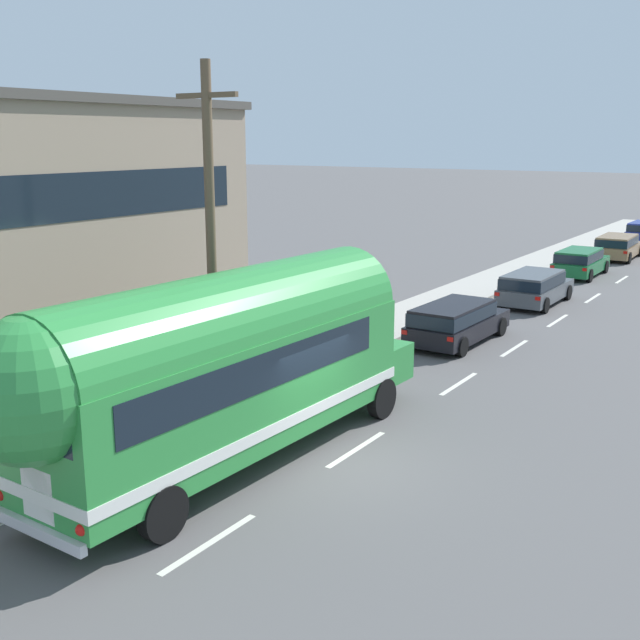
{
  "coord_description": "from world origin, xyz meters",
  "views": [
    {
      "loc": [
        8.19,
        -13.13,
        6.74
      ],
      "look_at": [
        -2.07,
        2.55,
        2.35
      ],
      "focal_mm": 43.79,
      "sensor_mm": 36.0,
      "label": 1
    }
  ],
  "objects_px": {
    "utility_pole": "(211,237)",
    "painted_bus": "(217,364)",
    "car_second": "(534,286)",
    "car_third": "(580,261)",
    "car_fourth": "(617,245)",
    "car_lead": "(455,320)"
  },
  "relations": [
    {
      "from": "car_lead",
      "to": "car_third",
      "type": "xyz_separation_m",
      "value": [
        -0.08,
        15.41,
        -0.01
      ]
    },
    {
      "from": "utility_pole",
      "to": "car_third",
      "type": "bearing_deg",
      "value": 84.84
    },
    {
      "from": "car_lead",
      "to": "car_fourth",
      "type": "bearing_deg",
      "value": 89.65
    },
    {
      "from": "painted_bus",
      "to": "car_second",
      "type": "xyz_separation_m",
      "value": [
        0.1,
        19.77,
        -1.51
      ]
    },
    {
      "from": "utility_pole",
      "to": "car_lead",
      "type": "height_order",
      "value": "utility_pole"
    },
    {
      "from": "utility_pole",
      "to": "painted_bus",
      "type": "height_order",
      "value": "utility_pole"
    },
    {
      "from": "painted_bus",
      "to": "car_fourth",
      "type": "height_order",
      "value": "painted_bus"
    },
    {
      "from": "utility_pole",
      "to": "car_fourth",
      "type": "distance_m",
      "value": 32.15
    },
    {
      "from": "painted_bus",
      "to": "car_fourth",
      "type": "bearing_deg",
      "value": 89.93
    },
    {
      "from": "car_lead",
      "to": "car_third",
      "type": "height_order",
      "value": "same"
    },
    {
      "from": "car_second",
      "to": "car_lead",
      "type": "bearing_deg",
      "value": -91.48
    },
    {
      "from": "car_second",
      "to": "car_third",
      "type": "height_order",
      "value": "same"
    },
    {
      "from": "painted_bus",
      "to": "car_lead",
      "type": "height_order",
      "value": "painted_bus"
    },
    {
      "from": "painted_bus",
      "to": "car_second",
      "type": "height_order",
      "value": "painted_bus"
    },
    {
      "from": "car_lead",
      "to": "car_second",
      "type": "relative_size",
      "value": 1.04
    },
    {
      "from": "car_lead",
      "to": "utility_pole",
      "type": "bearing_deg",
      "value": -103.81
    },
    {
      "from": "utility_pole",
      "to": "car_third",
      "type": "relative_size",
      "value": 1.87
    },
    {
      "from": "car_second",
      "to": "car_fourth",
      "type": "bearing_deg",
      "value": 90.22
    },
    {
      "from": "painted_bus",
      "to": "car_fourth",
      "type": "distance_m",
      "value": 34.61
    },
    {
      "from": "painted_bus",
      "to": "car_third",
      "type": "relative_size",
      "value": 2.62
    },
    {
      "from": "utility_pole",
      "to": "car_second",
      "type": "distance_m",
      "value": 17.6
    },
    {
      "from": "car_lead",
      "to": "car_second",
      "type": "distance_m",
      "value": 7.53
    }
  ]
}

